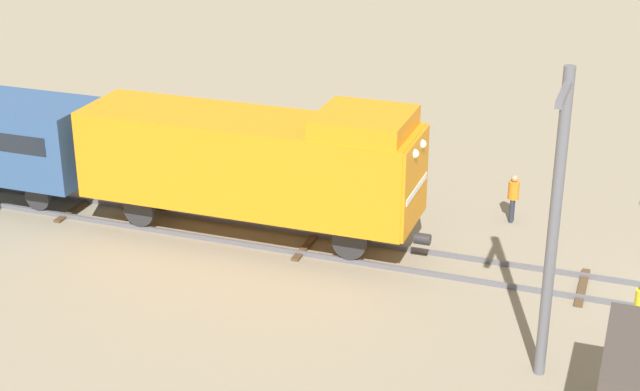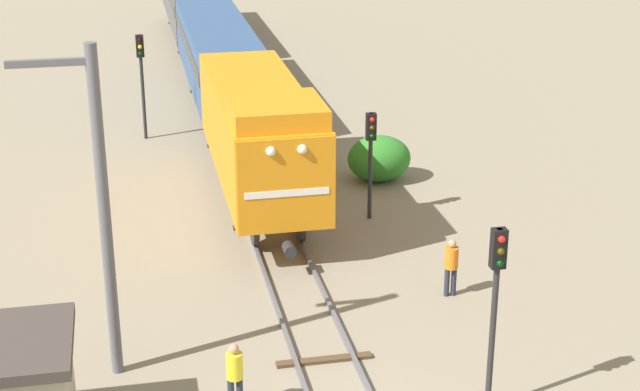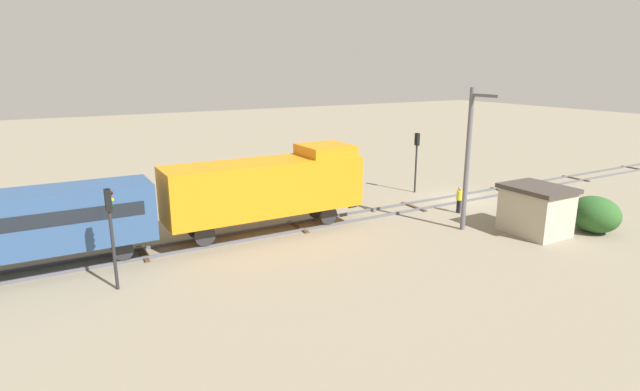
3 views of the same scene
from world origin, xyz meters
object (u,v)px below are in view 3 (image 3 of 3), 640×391
at_px(worker_near_track, 459,198).
at_px(catenary_mast, 468,157).
at_px(traffic_signal_near, 417,152).
at_px(traffic_signal_mid, 272,174).
at_px(worker_by_signal, 345,185).
at_px(traffic_signal_far, 111,221).
at_px(relay_hut, 536,210).
at_px(locomotive, 268,185).

bearing_deg(worker_near_track, catenary_mast, -74.52).
xyz_separation_m(traffic_signal_near, traffic_signal_mid, (0.20, 11.57, -0.52)).
distance_m(traffic_signal_mid, worker_by_signal, 6.23).
xyz_separation_m(traffic_signal_mid, worker_by_signal, (0.80, -5.98, -1.56)).
distance_m(traffic_signal_near, worker_near_track, 6.07).
distance_m(traffic_signal_near, worker_by_signal, 6.05).
distance_m(traffic_signal_near, traffic_signal_far, 23.00).
distance_m(worker_near_track, worker_by_signal, 7.99).
bearing_deg(traffic_signal_far, catenary_mast, -94.49).
relative_size(traffic_signal_mid, traffic_signal_far, 0.84).
bearing_deg(relay_hut, worker_near_track, 8.24).
xyz_separation_m(traffic_signal_mid, catenary_mast, (-8.46, -8.21, 1.72)).
distance_m(worker_by_signal, relay_hut, 12.82).
bearing_deg(relay_hut, traffic_signal_near, -1.93).
distance_m(worker_near_track, catenary_mast, 4.80).
xyz_separation_m(traffic_signal_near, worker_near_track, (-5.60, 1.10, -2.08)).
bearing_deg(locomotive, relay_hut, -120.04).
relative_size(worker_near_track, worker_by_signal, 1.00).
xyz_separation_m(worker_near_track, catenary_mast, (-2.66, 2.26, 3.29)).
relative_size(traffic_signal_far, catenary_mast, 0.54).
relative_size(traffic_signal_near, relay_hut, 1.27).
xyz_separation_m(catenary_mast, relay_hut, (-2.44, -3.00, -2.89)).
relative_size(traffic_signal_near, worker_near_track, 2.61).
distance_m(locomotive, traffic_signal_near, 13.71).
xyz_separation_m(locomotive, traffic_signal_near, (3.20, -13.33, 0.30)).
bearing_deg(worker_near_track, traffic_signal_far, -120.85).
distance_m(traffic_signal_far, worker_by_signal, 18.25).
bearing_deg(traffic_signal_mid, traffic_signal_near, -90.99).
bearing_deg(catenary_mast, worker_near_track, -40.38).
relative_size(locomotive, traffic_signal_mid, 3.17).
xyz_separation_m(traffic_signal_far, worker_near_track, (1.20, -20.87, -2.03)).
relative_size(locomotive, catenary_mast, 1.44).
bearing_deg(locomotive, traffic_signal_near, -76.50).
height_order(traffic_signal_mid, relay_hut, traffic_signal_mid).
bearing_deg(worker_near_track, relay_hut, -25.89).
relative_size(traffic_signal_far, worker_near_track, 2.57).
bearing_deg(traffic_signal_mid, catenary_mast, -135.86).
xyz_separation_m(worker_near_track, relay_hut, (-5.10, -0.74, 0.40)).
bearing_deg(locomotive, catenary_mast, -116.92).
distance_m(locomotive, worker_by_signal, 8.98).
distance_m(traffic_signal_far, relay_hut, 22.02).
distance_m(worker_by_signal, catenary_mast, 10.08).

